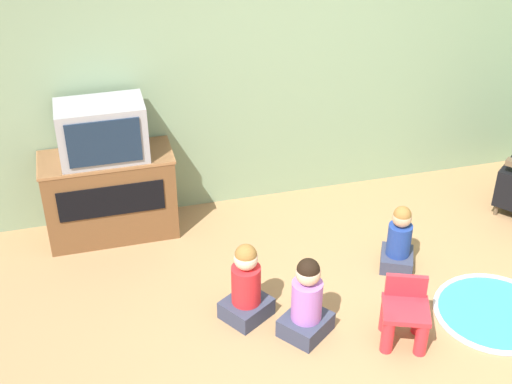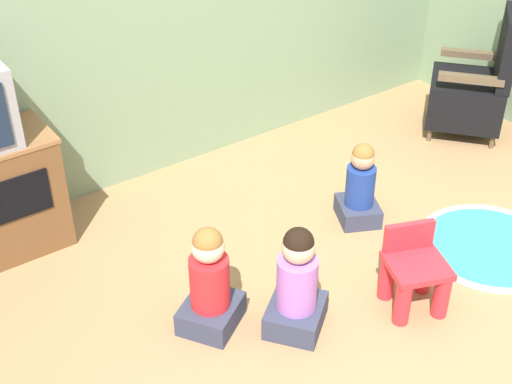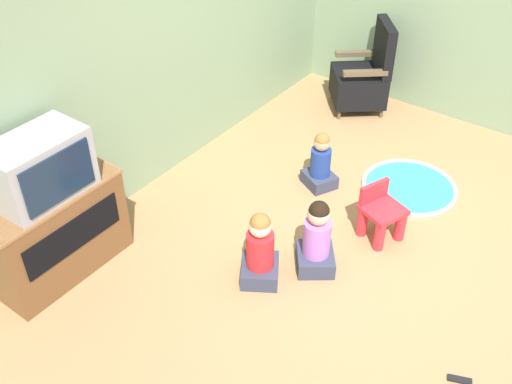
{
  "view_description": "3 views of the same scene",
  "coord_description": "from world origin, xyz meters",
  "views": [
    {
      "loc": [
        -1.59,
        -3.15,
        3.43
      ],
      "look_at": [
        -0.55,
        0.79,
        0.87
      ],
      "focal_mm": 50.0,
      "sensor_mm": 36.0,
      "label": 1
    },
    {
      "loc": [
        -2.09,
        -1.82,
        2.65
      ],
      "look_at": [
        -0.33,
        0.64,
        0.64
      ],
      "focal_mm": 50.0,
      "sensor_mm": 36.0,
      "label": 2
    },
    {
      "loc": [
        -3.28,
        -1.32,
        3.28
      ],
      "look_at": [
        -0.73,
        0.56,
        0.84
      ],
      "focal_mm": 42.0,
      "sensor_mm": 36.0,
      "label": 3
    }
  ],
  "objects": [
    {
      "name": "black_armchair",
      "position": [
        2.06,
        1.19,
        0.36
      ],
      "size": [
        0.75,
        0.75,
        0.96
      ],
      "rotation": [
        0.0,
        0.0,
        3.84
      ],
      "color": "brown",
      "rests_on": "ground_plane"
    },
    {
      "name": "play_mat",
      "position": [
        1.03,
        0.13,
        0.01
      ],
      "size": [
        0.86,
        0.86,
        0.04
      ],
      "color": "teal",
      "rests_on": "ground_plane"
    },
    {
      "name": "yellow_kid_chair",
      "position": [
        0.28,
        0.06,
        0.2
      ],
      "size": [
        0.39,
        0.38,
        0.46
      ],
      "rotation": [
        0.0,
        0.0,
        -0.37
      ],
      "color": "red",
      "rests_on": "ground_plane"
    },
    {
      "name": "child_watching_center",
      "position": [
        0.58,
        0.81,
        0.24
      ],
      "size": [
        0.34,
        0.36,
        0.54
      ],
      "rotation": [
        0.0,
        0.0,
        1.12
      ],
      "color": "#33384C",
      "rests_on": "ground_plane"
    },
    {
      "name": "ground_plane",
      "position": [
        0.0,
        0.0,
        0.0
      ],
      "size": [
        30.0,
        30.0,
        0.0
      ],
      "primitive_type": "plane",
      "color": "#9E754C"
    },
    {
      "name": "child_watching_right",
      "position": [
        -0.33,
        0.29,
        0.27
      ],
      "size": [
        0.42,
        0.41,
        0.62
      ],
      "rotation": [
        0.0,
        0.0,
        0.65
      ],
      "color": "#33384C",
      "rests_on": "ground_plane"
    },
    {
      "name": "child_watching_left",
      "position": [
        -0.69,
        0.55,
        0.27
      ],
      "size": [
        0.41,
        0.4,
        0.61
      ],
      "rotation": [
        0.0,
        0.0,
        0.57
      ],
      "color": "#33384C",
      "rests_on": "ground_plane"
    }
  ]
}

